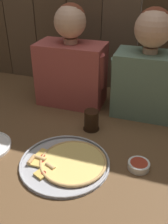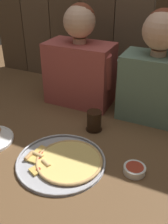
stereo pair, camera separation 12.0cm
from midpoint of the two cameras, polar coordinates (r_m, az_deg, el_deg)
name	(u,v)px [view 2 (the right image)]	position (r m, az deg, el deg)	size (l,w,h in m)	color
ground_plane	(78,155)	(1.22, 1.42, -9.68)	(3.20, 3.20, 0.00)	brown
pizza_tray	(64,161)	(1.18, -1.59, -10.95)	(0.41, 0.41, 0.03)	#B2B2B7
drinking_glass	(94,121)	(1.37, 4.77, -2.05)	(0.09, 0.09, 0.11)	black
dipping_bowl	(134,169)	(1.16, 14.20, -12.41)	(0.10, 0.10, 0.03)	white
diner_left	(80,62)	(1.57, 1.24, 10.95)	(0.44, 0.23, 0.60)	#AD4C47
diner_right	(156,72)	(1.45, 18.01, 8.49)	(0.39, 0.22, 0.60)	slate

